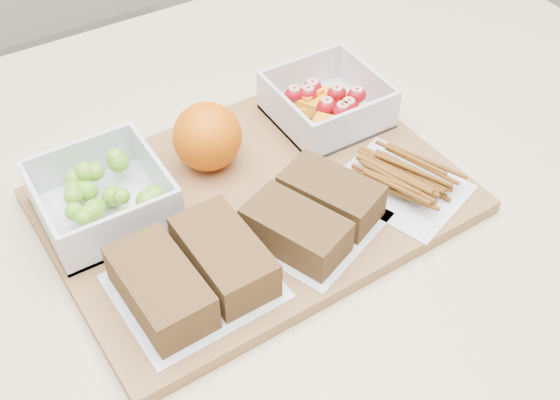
# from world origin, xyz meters

# --- Properties ---
(cutting_board) EXTENTS (0.43, 0.32, 0.02)m
(cutting_board) POSITION_xyz_m (0.00, 0.02, 0.91)
(cutting_board) COLOR olive
(cutting_board) RESTS_ON counter
(grape_container) EXTENTS (0.12, 0.12, 0.05)m
(grape_container) POSITION_xyz_m (-0.14, 0.08, 0.94)
(grape_container) COLOR silver
(grape_container) RESTS_ON cutting_board
(fruit_container) EXTENTS (0.12, 0.12, 0.05)m
(fruit_container) POSITION_xyz_m (0.14, 0.09, 0.94)
(fruit_container) COLOR silver
(fruit_container) RESTS_ON cutting_board
(orange) EXTENTS (0.08, 0.08, 0.08)m
(orange) POSITION_xyz_m (-0.01, 0.09, 0.95)
(orange) COLOR #D65D05
(orange) RESTS_ON cutting_board
(sandwich_bag_left) EXTENTS (0.15, 0.13, 0.04)m
(sandwich_bag_left) POSITION_xyz_m (-0.10, -0.05, 0.94)
(sandwich_bag_left) COLOR silver
(sandwich_bag_left) RESTS_ON cutting_board
(sandwich_bag_center) EXTENTS (0.16, 0.15, 0.04)m
(sandwich_bag_center) POSITION_xyz_m (0.03, -0.05, 0.94)
(sandwich_bag_center) COLOR silver
(sandwich_bag_center) RESTS_ON cutting_board
(pretzel_bag) EXTENTS (0.14, 0.16, 0.03)m
(pretzel_bag) POSITION_xyz_m (0.14, -0.05, 0.93)
(pretzel_bag) COLOR silver
(pretzel_bag) RESTS_ON cutting_board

